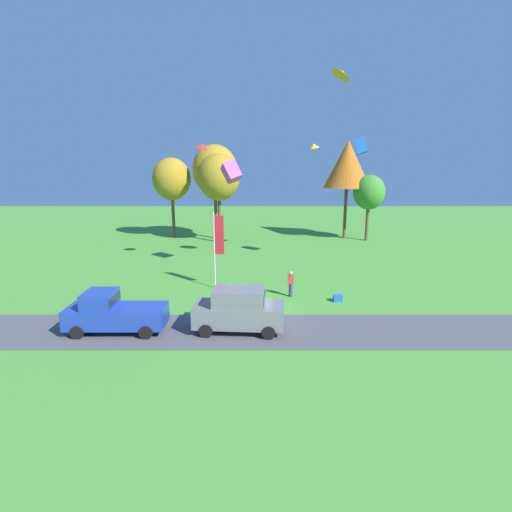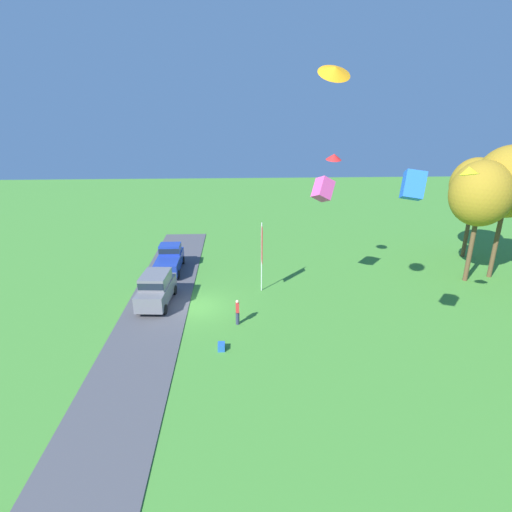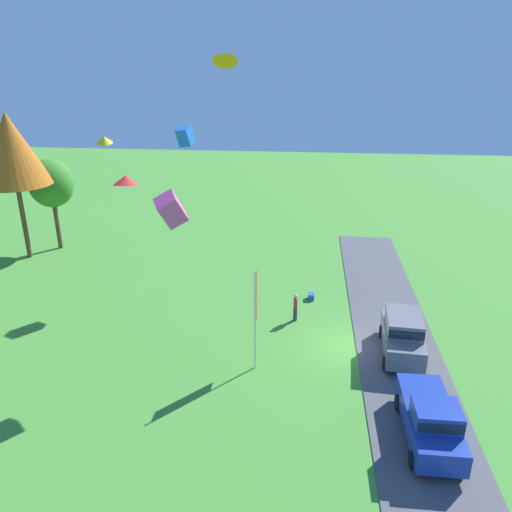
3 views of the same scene
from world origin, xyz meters
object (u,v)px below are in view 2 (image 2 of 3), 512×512
object	(u,v)px
kite_delta_over_trees	(335,70)
tree_far_right	(509,182)
car_pickup_far_end	(170,259)
cooler_box	(221,347)
kite_delta_trailing_tail	(334,157)
car_suv_near_entrance	(156,288)
person_watching_sky	(237,312)
flag_banner	(262,249)
kite_box_high_left	(323,189)
tree_center_back	(476,185)
kite_box_high_right	(413,185)
kite_delta_topmost	(469,171)
tree_far_left	(481,194)

from	to	relation	value
kite_delta_over_trees	tree_far_right	bearing A→B (deg)	122.56
car_pickup_far_end	cooler_box	bearing A→B (deg)	20.85
kite_delta_trailing_tail	car_suv_near_entrance	bearing A→B (deg)	-75.33
person_watching_sky	kite_delta_over_trees	size ratio (longest dim) A/B	1.15
flag_banner	kite_delta_trailing_tail	size ratio (longest dim) A/B	4.71
flag_banner	kite_box_high_left	size ratio (longest dim) A/B	3.84
cooler_box	kite_delta_over_trees	bearing A→B (deg)	82.84
tree_center_back	flag_banner	bearing A→B (deg)	-70.27
car_pickup_far_end	kite_box_high_right	xyz separation A→B (m)	(15.62, 13.35, 8.77)
kite_delta_topmost	tree_far_right	bearing A→B (deg)	137.04
car_pickup_far_end	flag_banner	bearing A→B (deg)	58.17
cooler_box	kite_delta_trailing_tail	size ratio (longest dim) A/B	0.49
tree_far_left	flag_banner	distance (m)	17.13
car_pickup_far_end	kite_delta_trailing_tail	bearing A→B (deg)	76.44
tree_far_right	cooler_box	distance (m)	25.20
tree_far_right	flag_banner	size ratio (longest dim) A/B	1.98
car_pickup_far_end	kite_delta_topmost	bearing A→B (deg)	54.55
person_watching_sky	cooler_box	distance (m)	3.15
tree_far_right	tree_far_left	xyz separation A→B (m)	(0.64, -2.42, -0.76)
car_suv_near_entrance	car_pickup_far_end	bearing A→B (deg)	-179.48
car_suv_near_entrance	tree_center_back	distance (m)	29.06
tree_center_back	kite_delta_trailing_tail	size ratio (longest dim) A/B	8.08
car_pickup_far_end	kite_box_high_left	xyz separation A→B (m)	(5.46, 11.71, 6.81)
kite_delta_trailing_tail	kite_delta_topmost	bearing A→B (deg)	26.42
kite_box_high_right	tree_center_back	bearing A→B (deg)	142.32
tree_far_left	cooler_box	bearing A→B (deg)	-64.74
tree_center_back	kite_box_high_right	xyz separation A→B (m)	(17.95, -13.86, 3.10)
tree_far_right	kite_delta_over_trees	world-z (taller)	kite_delta_over_trees
tree_far_left	kite_delta_topmost	distance (m)	11.73
car_pickup_far_end	flag_banner	xyz separation A→B (m)	(4.71, 7.59, 2.29)
car_pickup_far_end	kite_box_high_left	bearing A→B (deg)	65.01
car_suv_near_entrance	person_watching_sky	distance (m)	6.49
tree_far_left	kite_delta_over_trees	distance (m)	18.74
car_suv_near_entrance	kite_delta_trailing_tail	world-z (taller)	kite_delta_trailing_tail
cooler_box	kite_delta_trailing_tail	distance (m)	15.74
flag_banner	tree_far_left	bearing A→B (deg)	94.68
kite_delta_topmost	kite_delta_trailing_tail	bearing A→B (deg)	-153.58
tree_far_right	tree_far_left	size ratio (longest dim) A/B	1.11
cooler_box	kite_delta_trailing_tail	world-z (taller)	kite_delta_trailing_tail
tree_far_left	tree_far_right	bearing A→B (deg)	104.83
kite_box_high_right	kite_box_high_left	bearing A→B (deg)	-170.83
flag_banner	kite_delta_trailing_tail	world-z (taller)	kite_delta_trailing_tail
person_watching_sky	kite_box_high_left	world-z (taller)	kite_box_high_left
kite_delta_topmost	kite_box_high_left	world-z (taller)	kite_delta_topmost
kite_delta_trailing_tail	tree_far_right	bearing A→B (deg)	91.69
car_suv_near_entrance	kite_box_high_left	xyz separation A→B (m)	(-1.01, 11.65, 6.62)
kite_box_high_left	tree_far_left	bearing A→B (deg)	99.55
tree_center_back	kite_delta_topmost	world-z (taller)	kite_delta_topmost
tree_far_left	kite_delta_topmost	world-z (taller)	kite_delta_topmost
flag_banner	kite_box_high_right	world-z (taller)	kite_box_high_right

